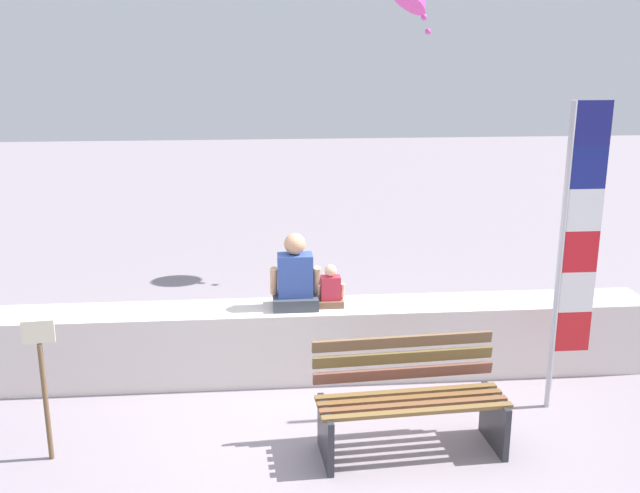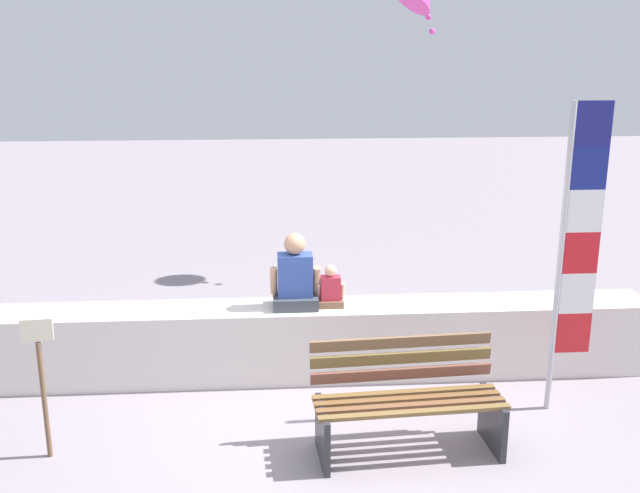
{
  "view_description": "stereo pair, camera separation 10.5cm",
  "coord_description": "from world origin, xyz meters",
  "px_view_note": "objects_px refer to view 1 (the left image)",
  "views": [
    {
      "loc": [
        -0.65,
        -5.74,
        3.17
      ],
      "look_at": [
        -0.07,
        0.92,
        1.33
      ],
      "focal_mm": 40.88,
      "sensor_mm": 36.0,
      "label": 1
    },
    {
      "loc": [
        -0.54,
        -5.75,
        3.17
      ],
      "look_at": [
        -0.07,
        0.92,
        1.33
      ],
      "focal_mm": 40.88,
      "sensor_mm": 36.0,
      "label": 2
    }
  ],
  "objects_px": {
    "flag_banner": "(574,243)",
    "sign_post": "(43,378)",
    "park_bench": "(410,401)",
    "person_adult": "(295,279)",
    "person_child": "(331,290)"
  },
  "relations": [
    {
      "from": "park_bench",
      "to": "person_child",
      "type": "xyz_separation_m",
      "value": [
        -0.5,
        1.42,
        0.48
      ]
    },
    {
      "from": "person_adult",
      "to": "sign_post",
      "type": "bearing_deg",
      "value": -146.43
    },
    {
      "from": "person_child",
      "to": "flag_banner",
      "type": "bearing_deg",
      "value": -22.65
    },
    {
      "from": "flag_banner",
      "to": "person_adult",
      "type": "bearing_deg",
      "value": 160.38
    },
    {
      "from": "person_child",
      "to": "park_bench",
      "type": "bearing_deg",
      "value": -70.64
    },
    {
      "from": "park_bench",
      "to": "flag_banner",
      "type": "height_order",
      "value": "flag_banner"
    },
    {
      "from": "park_bench",
      "to": "person_child",
      "type": "distance_m",
      "value": 1.58
    },
    {
      "from": "person_child",
      "to": "flag_banner",
      "type": "height_order",
      "value": "flag_banner"
    },
    {
      "from": "park_bench",
      "to": "person_adult",
      "type": "distance_m",
      "value": 1.76
    },
    {
      "from": "flag_banner",
      "to": "sign_post",
      "type": "distance_m",
      "value": 4.49
    },
    {
      "from": "flag_banner",
      "to": "park_bench",
      "type": "bearing_deg",
      "value": -159.04
    },
    {
      "from": "person_adult",
      "to": "person_child",
      "type": "bearing_deg",
      "value": 0.07
    },
    {
      "from": "person_adult",
      "to": "flag_banner",
      "type": "xyz_separation_m",
      "value": [
        2.36,
        -0.84,
        0.53
      ]
    },
    {
      "from": "person_adult",
      "to": "sign_post",
      "type": "distance_m",
      "value": 2.45
    },
    {
      "from": "park_bench",
      "to": "sign_post",
      "type": "bearing_deg",
      "value": 178.48
    }
  ]
}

